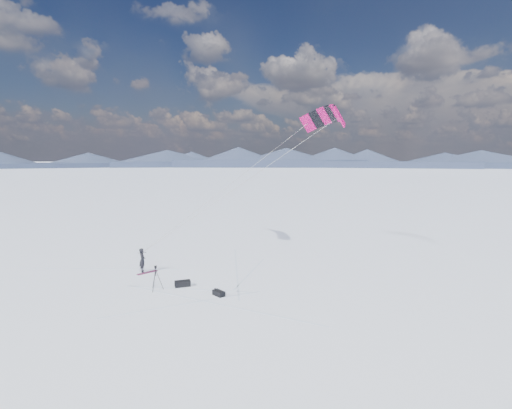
{
  "coord_description": "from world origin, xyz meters",
  "views": [
    {
      "loc": [
        6.02,
        -20.92,
        7.47
      ],
      "look_at": [
        5.93,
        4.93,
        4.26
      ],
      "focal_mm": 26.0,
      "sensor_mm": 36.0,
      "label": 1
    }
  ],
  "objects_px": {
    "snowkiter": "(143,272)",
    "gear_bag_a": "(183,283)",
    "snowboard": "(147,273)",
    "tripod": "(156,274)",
    "gear_bag_b": "(219,293)"
  },
  "relations": [
    {
      "from": "snowboard",
      "to": "snowkiter",
      "type": "bearing_deg",
      "value": 105.78
    },
    {
      "from": "snowkiter",
      "to": "gear_bag_a",
      "type": "xyz_separation_m",
      "value": [
        3.22,
        -2.82,
        0.18
      ]
    },
    {
      "from": "snowkiter",
      "to": "gear_bag_b",
      "type": "xyz_separation_m",
      "value": [
        5.49,
        -4.29,
        0.15
      ]
    },
    {
      "from": "snowkiter",
      "to": "gear_bag_b",
      "type": "height_order",
      "value": "snowkiter"
    },
    {
      "from": "tripod",
      "to": "gear_bag_b",
      "type": "relative_size",
      "value": 1.81
    },
    {
      "from": "tripod",
      "to": "gear_bag_a",
      "type": "distance_m",
      "value": 1.68
    },
    {
      "from": "snowkiter",
      "to": "gear_bag_a",
      "type": "height_order",
      "value": "snowkiter"
    },
    {
      "from": "snowkiter",
      "to": "tripod",
      "type": "bearing_deg",
      "value": -172.02
    },
    {
      "from": "tripod",
      "to": "gear_bag_a",
      "type": "height_order",
      "value": "tripod"
    },
    {
      "from": "snowkiter",
      "to": "snowboard",
      "type": "bearing_deg",
      "value": -140.72
    },
    {
      "from": "snowboard",
      "to": "tripod",
      "type": "bearing_deg",
      "value": -109.1
    },
    {
      "from": "snowkiter",
      "to": "gear_bag_a",
      "type": "bearing_deg",
      "value": -151.4
    },
    {
      "from": "gear_bag_a",
      "to": "snowboard",
      "type": "bearing_deg",
      "value": 118.91
    },
    {
      "from": "tripod",
      "to": "gear_bag_b",
      "type": "height_order",
      "value": "tripod"
    },
    {
      "from": "gear_bag_a",
      "to": "gear_bag_b",
      "type": "height_order",
      "value": "gear_bag_a"
    }
  ]
}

